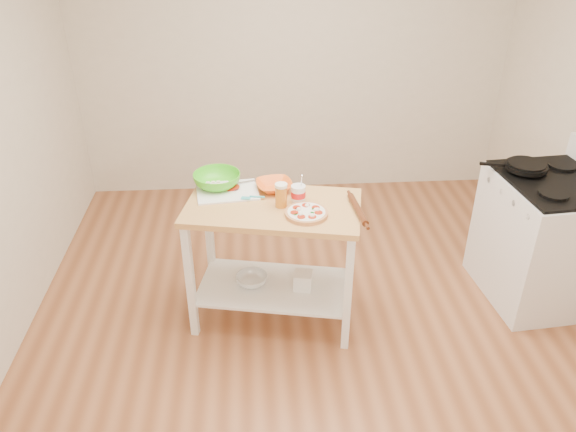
% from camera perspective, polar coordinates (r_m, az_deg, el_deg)
% --- Properties ---
extents(room_shell, '(4.04, 4.54, 2.74)m').
position_cam_1_polar(room_shell, '(3.19, 3.72, 6.41)').
color(room_shell, '#9B5D39').
rests_on(room_shell, ground).
extents(prep_island, '(1.21, 0.81, 0.90)m').
position_cam_1_polar(prep_island, '(3.70, -1.49, -2.32)').
color(prep_island, tan).
rests_on(prep_island, ground).
extents(gas_stove, '(0.76, 0.87, 1.11)m').
position_cam_1_polar(gas_stove, '(4.41, 24.43, -2.11)').
color(gas_stove, silver).
rests_on(gas_stove, ground).
extents(skillet, '(0.45, 0.29, 0.03)m').
position_cam_1_polar(skillet, '(4.24, 22.94, 4.67)').
color(skillet, black).
rests_on(skillet, gas_stove).
extents(pizza, '(0.27, 0.27, 0.04)m').
position_cam_1_polar(pizza, '(3.45, 1.89, 0.32)').
color(pizza, tan).
rests_on(pizza, prep_island).
extents(cutting_board, '(0.43, 0.35, 0.04)m').
position_cam_1_polar(cutting_board, '(3.74, -6.22, 2.54)').
color(cutting_board, white).
rests_on(cutting_board, prep_island).
extents(spatula, '(0.16, 0.05, 0.01)m').
position_cam_1_polar(spatula, '(3.63, -3.69, 1.90)').
color(spatula, '#34ACB3').
rests_on(spatula, cutting_board).
extents(knife, '(0.26, 0.11, 0.01)m').
position_cam_1_polar(knife, '(3.80, -5.86, 3.16)').
color(knife, silver).
rests_on(knife, cutting_board).
extents(orange_bowl, '(0.28, 0.28, 0.06)m').
position_cam_1_polar(orange_bowl, '(3.74, -1.41, 3.08)').
color(orange_bowl, orange).
rests_on(orange_bowl, prep_island).
extents(green_bowl, '(0.43, 0.43, 0.10)m').
position_cam_1_polar(green_bowl, '(3.80, -7.23, 3.63)').
color(green_bowl, '#46CB1D').
rests_on(green_bowl, prep_island).
extents(beer_pint, '(0.08, 0.08, 0.16)m').
position_cam_1_polar(beer_pint, '(3.52, -0.70, 2.14)').
color(beer_pint, orange).
rests_on(beer_pint, prep_island).
extents(yogurt_tub, '(0.09, 0.09, 0.20)m').
position_cam_1_polar(yogurt_tub, '(3.58, 1.05, 2.28)').
color(yogurt_tub, white).
rests_on(yogurt_tub, prep_island).
extents(rolling_pin, '(0.07, 0.36, 0.04)m').
position_cam_1_polar(rolling_pin, '(3.50, 7.09, 0.67)').
color(rolling_pin, '#572913').
rests_on(rolling_pin, prep_island).
extents(shelf_glass_bowl, '(0.30, 0.30, 0.07)m').
position_cam_1_polar(shelf_glass_bowl, '(3.92, -3.71, -6.47)').
color(shelf_glass_bowl, silver).
rests_on(shelf_glass_bowl, prep_island).
extents(shelf_bin, '(0.14, 0.14, 0.12)m').
position_cam_1_polar(shelf_bin, '(3.87, 1.54, -6.56)').
color(shelf_bin, white).
rests_on(shelf_bin, prep_island).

